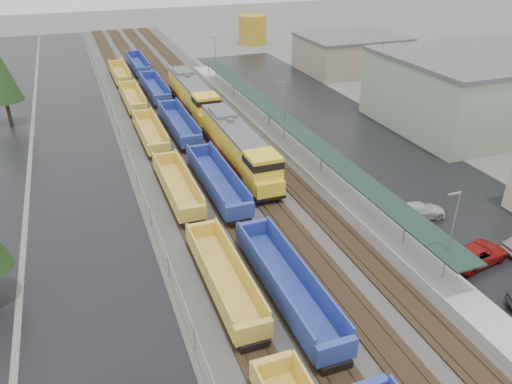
% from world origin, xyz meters
% --- Properties ---
extents(ballast_strip, '(20.00, 160.00, 0.08)m').
position_xyz_m(ballast_strip, '(0.00, 60.00, 0.04)').
color(ballast_strip, '#302D2B').
rests_on(ballast_strip, ground).
extents(trackbed, '(14.60, 160.00, 0.22)m').
position_xyz_m(trackbed, '(-0.00, 60.00, 0.16)').
color(trackbed, black).
rests_on(trackbed, ground).
extents(west_parking_lot, '(10.00, 160.00, 0.02)m').
position_xyz_m(west_parking_lot, '(-15.00, 60.00, 0.01)').
color(west_parking_lot, black).
rests_on(west_parking_lot, ground).
extents(east_commuter_lot, '(16.00, 100.00, 0.02)m').
position_xyz_m(east_commuter_lot, '(19.00, 50.00, 0.01)').
color(east_commuter_lot, black).
rests_on(east_commuter_lot, ground).
extents(station_platform, '(3.00, 80.00, 8.00)m').
position_xyz_m(station_platform, '(9.50, 50.01, 0.73)').
color(station_platform, '#9E9B93').
rests_on(station_platform, ground).
extents(chainlink_fence, '(0.08, 160.04, 2.02)m').
position_xyz_m(chainlink_fence, '(-9.50, 58.44, 1.61)').
color(chainlink_fence, gray).
rests_on(chainlink_fence, ground).
extents(industrial_buildings, '(32.52, 75.30, 9.50)m').
position_xyz_m(industrial_buildings, '(37.76, 45.85, 4.25)').
color(industrial_buildings, '#BFB592').
rests_on(industrial_buildings, ground).
extents(tree_east, '(4.40, 4.40, 10.00)m').
position_xyz_m(tree_east, '(28.00, 58.00, 6.47)').
color(tree_east, '#332316').
rests_on(tree_east, ground).
extents(locomotive_lead, '(3.17, 20.87, 4.72)m').
position_xyz_m(locomotive_lead, '(2.00, 45.29, 2.50)').
color(locomotive_lead, black).
rests_on(locomotive_lead, ground).
extents(locomotive_trail, '(3.17, 20.87, 4.72)m').
position_xyz_m(locomotive_trail, '(2.00, 66.29, 2.50)').
color(locomotive_trail, black).
rests_on(locomotive_trail, ground).
extents(well_string_yellow, '(2.59, 107.69, 2.30)m').
position_xyz_m(well_string_yellow, '(-6.00, 40.82, 1.15)').
color(well_string_yellow, gold).
rests_on(well_string_yellow, ground).
extents(well_string_blue, '(2.75, 122.00, 2.44)m').
position_xyz_m(well_string_blue, '(-2.00, 40.50, 1.21)').
color(well_string_blue, navy).
rests_on(well_string_blue, ground).
extents(storage_tank, '(6.53, 6.53, 6.53)m').
position_xyz_m(storage_tank, '(27.26, 110.20, 3.27)').
color(storage_tank, '#B58E24').
rests_on(storage_tank, ground).
extents(parked_car_east_b, '(3.50, 5.96, 1.56)m').
position_xyz_m(parked_car_east_b, '(14.02, 21.47, 0.78)').
color(parked_car_east_b, maroon).
rests_on(parked_car_east_b, ground).
extents(parked_car_east_c, '(2.77, 5.23, 1.44)m').
position_xyz_m(parked_car_east_c, '(14.12, 29.00, 0.72)').
color(parked_car_east_c, silver).
rests_on(parked_car_east_c, ground).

